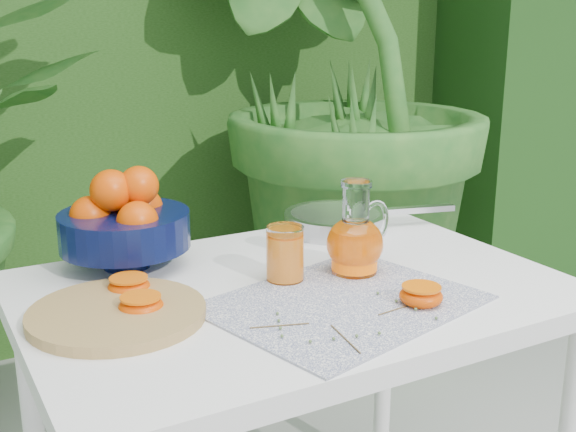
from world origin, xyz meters
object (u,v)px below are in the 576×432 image
white_table (293,324)px  saute_pan (337,220)px  fruit_bowl (124,222)px  juice_pitcher (356,241)px  cutting_board (117,314)px

white_table → saute_pan: 0.38m
fruit_bowl → saute_pan: 0.52m
white_table → juice_pitcher: (0.14, -0.01, 0.15)m
juice_pitcher → saute_pan: size_ratio=0.42×
fruit_bowl → juice_pitcher: 0.46m
saute_pan → juice_pitcher: bearing=-115.7°
white_table → cutting_board: 0.35m
white_table → juice_pitcher: 0.20m
cutting_board → saute_pan: (0.60, 0.26, 0.01)m
cutting_board → fruit_bowl: bearing=70.0°
cutting_board → fruit_bowl: 0.28m
cutting_board → juice_pitcher: juice_pitcher is taller
juice_pitcher → saute_pan: bearing=64.3°
white_table → juice_pitcher: juice_pitcher is taller
cutting_board → fruit_bowl: fruit_bowl is taller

